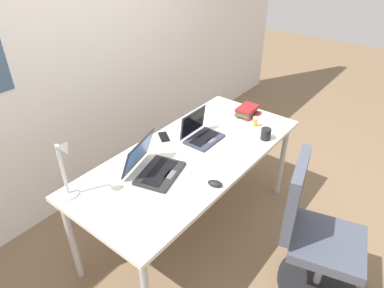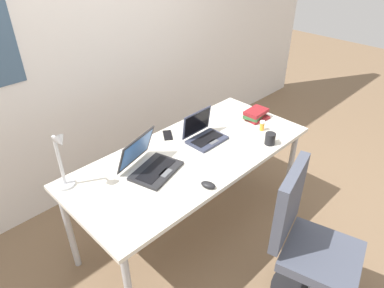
# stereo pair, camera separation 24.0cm
# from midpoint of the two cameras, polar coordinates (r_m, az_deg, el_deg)

# --- Properties ---
(ground_plane) EXTENTS (12.00, 12.00, 0.00)m
(ground_plane) POSITION_cam_midpoint_polar(r_m,az_deg,el_deg) (2.93, 2.41, -13.69)
(ground_plane) COLOR #7A6047
(wall_back) EXTENTS (6.00, 0.13, 2.60)m
(wall_back) POSITION_cam_midpoint_polar(r_m,az_deg,el_deg) (2.98, -13.28, 15.98)
(wall_back) COLOR silver
(wall_back) RESTS_ON ground_plane
(desk) EXTENTS (1.80, 0.80, 0.74)m
(desk) POSITION_cam_midpoint_polar(r_m,az_deg,el_deg) (2.48, 2.78, -2.75)
(desk) COLOR silver
(desk) RESTS_ON ground_plane
(desk_lamp) EXTENTS (0.12, 0.18, 0.40)m
(desk_lamp) POSITION_cam_midpoint_polar(r_m,az_deg,el_deg) (2.12, -17.58, -2.85)
(desk_lamp) COLOR silver
(desk_lamp) RESTS_ON desk
(laptop_back_right) EXTENTS (0.40, 0.38, 0.23)m
(laptop_back_right) POSITION_cam_midpoint_polar(r_m,az_deg,el_deg) (2.26, -3.89, -3.41)
(laptop_back_right) COLOR #232326
(laptop_back_right) RESTS_ON desk
(laptop_mid_desk) EXTENTS (0.28, 0.22, 0.21)m
(laptop_mid_desk) POSITION_cam_midpoint_polar(r_m,az_deg,el_deg) (2.58, 4.63, 1.49)
(laptop_mid_desk) COLOR #33384C
(laptop_mid_desk) RESTS_ON desk
(computer_mouse) EXTENTS (0.08, 0.11, 0.03)m
(computer_mouse) POSITION_cam_midpoint_polar(r_m,az_deg,el_deg) (2.15, 5.90, -6.80)
(computer_mouse) COLOR black
(computer_mouse) RESTS_ON desk
(cell_phone) EXTENTS (0.13, 0.15, 0.01)m
(cell_phone) POSITION_cam_midpoint_polar(r_m,az_deg,el_deg) (2.64, -1.44, 1.38)
(cell_phone) COLOR black
(cell_phone) RESTS_ON desk
(pill_bottle) EXTENTS (0.04, 0.04, 0.08)m
(pill_bottle) POSITION_cam_midpoint_polar(r_m,az_deg,el_deg) (2.78, 13.88, 2.89)
(pill_bottle) COLOR gold
(pill_bottle) RESTS_ON desk
(book_stack) EXTENTS (0.22, 0.18, 0.08)m
(book_stack) POSITION_cam_midpoint_polar(r_m,az_deg,el_deg) (2.93, 12.76, 4.70)
(book_stack) COLOR maroon
(book_stack) RESTS_ON desk
(coffee_mug) EXTENTS (0.11, 0.08, 0.09)m
(coffee_mug) POSITION_cam_midpoint_polar(r_m,az_deg,el_deg) (2.62, 15.29, 0.78)
(coffee_mug) COLOR black
(coffee_mug) RESTS_ON desk
(office_chair) EXTENTS (0.54, 0.59, 0.97)m
(office_chair) POSITION_cam_midpoint_polar(r_m,az_deg,el_deg) (2.39, 21.35, -16.40)
(office_chair) COLOR black
(office_chair) RESTS_ON ground_plane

